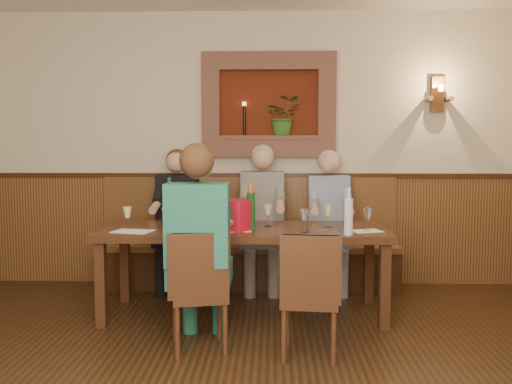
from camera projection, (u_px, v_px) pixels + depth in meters
room_shell at (225, 60)px, 2.88m from camera, size 6.04×6.04×2.82m
wainscoting at (227, 312)px, 2.99m from camera, size 6.02×6.02×1.15m
wall_niche at (273, 109)px, 5.81m from camera, size 1.36×0.30×1.06m
wall_sconce at (437, 95)px, 5.73m from camera, size 0.25×0.20×0.35m
dining_table at (244, 237)px, 4.83m from camera, size 2.40×0.90×0.75m
bench at (249, 255)px, 5.80m from camera, size 3.00×0.45×1.11m
chair_near_left at (200, 315)px, 4.04m from camera, size 0.45×0.45×0.86m
chair_near_right at (310, 320)px, 3.92m from camera, size 0.42×0.42×0.87m
person_bench_left at (176, 232)px, 5.69m from camera, size 0.41×0.50×1.40m
person_bench_mid at (262, 230)px, 5.66m from camera, size 0.43×0.53×1.45m
person_bench_right at (329, 233)px, 5.65m from camera, size 0.41×0.50×1.40m
person_chair_front at (200, 264)px, 4.07m from camera, size 0.44×0.54×1.47m
spittoon_bucket at (238, 215)px, 4.67m from camera, size 0.28×0.28×0.25m
wine_bottle_green_a at (251, 210)px, 4.69m from camera, size 0.07×0.07×0.40m
wine_bottle_green_b at (170, 206)px, 4.86m from camera, size 0.09×0.09×0.42m
water_bottle at (349, 215)px, 4.45m from camera, size 0.09×0.09×0.38m
tasting_sheet_a at (133, 231)px, 4.62m from camera, size 0.36×0.29×0.00m
tasting_sheet_b at (231, 230)px, 4.68m from camera, size 0.34×0.27×0.00m
tasting_sheet_c at (366, 231)px, 4.64m from camera, size 0.29×0.25×0.00m
tasting_sheet_d at (198, 233)px, 4.55m from camera, size 0.33×0.28×0.00m
wine_glass_0 at (228, 219)px, 4.63m from camera, size 0.08×0.08×0.19m
wine_glass_1 at (211, 222)px, 4.47m from camera, size 0.08×0.08×0.19m
wine_glass_2 at (304, 220)px, 4.59m from camera, size 0.08×0.08×0.19m
wine_glass_3 at (166, 220)px, 4.63m from camera, size 0.08×0.08×0.19m
wine_glass_4 at (167, 214)px, 4.99m from camera, size 0.08×0.08×0.19m
wine_glass_5 at (328, 216)px, 4.85m from camera, size 0.08×0.08×0.19m
wine_glass_6 at (127, 218)px, 4.73m from camera, size 0.08×0.08×0.19m
wine_glass_7 at (368, 219)px, 4.65m from camera, size 0.08×0.08×0.19m
wine_glass_8 at (212, 215)px, 4.89m from camera, size 0.08×0.08×0.19m
wine_glass_9 at (268, 215)px, 4.91m from camera, size 0.08×0.08×0.19m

